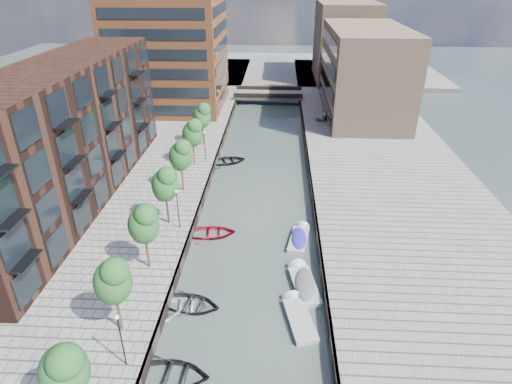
# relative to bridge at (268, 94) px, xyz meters

# --- Properties ---
(water) EXTENTS (300.00, 300.00, 0.00)m
(water) POSITION_rel_bridge_xyz_m (0.00, -32.00, -1.39)
(water) COLOR #38473F
(water) RESTS_ON ground
(quay_right) EXTENTS (20.00, 140.00, 1.00)m
(quay_right) POSITION_rel_bridge_xyz_m (16.00, -32.00, -0.89)
(quay_right) COLOR gray
(quay_right) RESTS_ON ground
(quay_wall_left) EXTENTS (0.25, 140.00, 1.00)m
(quay_wall_left) POSITION_rel_bridge_xyz_m (-6.10, -32.00, -0.89)
(quay_wall_left) COLOR #332823
(quay_wall_left) RESTS_ON ground
(quay_wall_right) EXTENTS (0.25, 140.00, 1.00)m
(quay_wall_right) POSITION_rel_bridge_xyz_m (6.10, -32.00, -0.89)
(quay_wall_right) COLOR #332823
(quay_wall_right) RESTS_ON ground
(far_closure) EXTENTS (80.00, 40.00, 1.00)m
(far_closure) POSITION_rel_bridge_xyz_m (0.00, 28.00, -0.89)
(far_closure) COLOR gray
(far_closure) RESTS_ON ground
(apartment_block) EXTENTS (8.00, 38.00, 14.00)m
(apartment_block) POSITION_rel_bridge_xyz_m (-20.00, -42.00, 6.61)
(apartment_block) COLOR black
(apartment_block) RESTS_ON quay_left
(tower) EXTENTS (18.00, 18.00, 30.00)m
(tower) POSITION_rel_bridge_xyz_m (-17.00, -7.00, 14.61)
(tower) COLOR brown
(tower) RESTS_ON quay_left
(tan_block_near) EXTENTS (12.00, 25.00, 14.00)m
(tan_block_near) POSITION_rel_bridge_xyz_m (16.00, -10.00, 6.61)
(tan_block_near) COLOR #8D6D56
(tan_block_near) RESTS_ON quay_right
(tan_block_far) EXTENTS (12.00, 20.00, 16.00)m
(tan_block_far) POSITION_rel_bridge_xyz_m (16.00, 16.00, 7.61)
(tan_block_far) COLOR #8D6D56
(tan_block_far) RESTS_ON quay_right
(bridge) EXTENTS (13.00, 6.00, 1.30)m
(bridge) POSITION_rel_bridge_xyz_m (0.00, 0.00, 0.00)
(bridge) COLOR gray
(bridge) RESTS_ON ground
(tree_0) EXTENTS (2.50, 2.50, 5.95)m
(tree_0) POSITION_rel_bridge_xyz_m (-8.50, -68.00, 3.92)
(tree_0) COLOR #382619
(tree_0) RESTS_ON quay_left
(tree_1) EXTENTS (2.50, 2.50, 5.95)m
(tree_1) POSITION_rel_bridge_xyz_m (-8.50, -61.00, 3.92)
(tree_1) COLOR #382619
(tree_1) RESTS_ON quay_left
(tree_2) EXTENTS (2.50, 2.50, 5.95)m
(tree_2) POSITION_rel_bridge_xyz_m (-8.50, -54.00, 3.92)
(tree_2) COLOR #382619
(tree_2) RESTS_ON quay_left
(tree_3) EXTENTS (2.50, 2.50, 5.95)m
(tree_3) POSITION_rel_bridge_xyz_m (-8.50, -47.00, 3.92)
(tree_3) COLOR #382619
(tree_3) RESTS_ON quay_left
(tree_4) EXTENTS (2.50, 2.50, 5.95)m
(tree_4) POSITION_rel_bridge_xyz_m (-8.50, -40.00, 3.92)
(tree_4) COLOR #382619
(tree_4) RESTS_ON quay_left
(tree_5) EXTENTS (2.50, 2.50, 5.95)m
(tree_5) POSITION_rel_bridge_xyz_m (-8.50, -33.00, 3.92)
(tree_5) COLOR #382619
(tree_5) RESTS_ON quay_left
(tree_6) EXTENTS (2.50, 2.50, 5.95)m
(tree_6) POSITION_rel_bridge_xyz_m (-8.50, -26.00, 3.92)
(tree_6) COLOR #382619
(tree_6) RESTS_ON quay_left
(lamp_0) EXTENTS (0.24, 0.24, 4.12)m
(lamp_0) POSITION_rel_bridge_xyz_m (-7.20, -64.00, 2.12)
(lamp_0) COLOR black
(lamp_0) RESTS_ON quay_left
(lamp_1) EXTENTS (0.24, 0.24, 4.12)m
(lamp_1) POSITION_rel_bridge_xyz_m (-7.20, -48.00, 2.12)
(lamp_1) COLOR black
(lamp_1) RESTS_ON quay_left
(lamp_2) EXTENTS (0.24, 0.24, 4.12)m
(lamp_2) POSITION_rel_bridge_xyz_m (-7.20, -32.00, 2.12)
(lamp_2) COLOR black
(lamp_2) RESTS_ON quay_left
(sloop_0) EXTENTS (5.25, 4.15, 0.98)m
(sloop_0) POSITION_rel_bridge_xyz_m (-4.37, -57.59, -1.39)
(sloop_0) COLOR black
(sloop_0) RESTS_ON ground
(sloop_1) EXTENTS (5.23, 3.83, 1.05)m
(sloop_1) POSITION_rel_bridge_xyz_m (-4.36, -64.12, -1.39)
(sloop_1) COLOR black
(sloop_1) RESTS_ON ground
(sloop_2) EXTENTS (5.13, 3.97, 0.98)m
(sloop_2) POSITION_rel_bridge_xyz_m (-4.18, -47.55, -1.39)
(sloop_2) COLOR #A41126
(sloop_2) RESTS_ON ground
(sloop_3) EXTENTS (4.36, 3.35, 0.84)m
(sloop_3) POSITION_rel_bridge_xyz_m (-4.90, -57.83, -1.39)
(sloop_3) COLOR silver
(sloop_3) RESTS_ON ground
(sloop_4) EXTENTS (5.96, 5.05, 1.05)m
(sloop_4) POSITION_rel_bridge_xyz_m (-4.68, -30.01, -1.39)
(sloop_4) COLOR black
(sloop_4) RESTS_ON ground
(motorboat_2) EXTENTS (2.66, 5.05, 1.60)m
(motorboat_2) POSITION_rel_bridge_xyz_m (3.86, -58.16, -1.30)
(motorboat_2) COLOR #ADADAB
(motorboat_2) RESTS_ON ground
(motorboat_3) EXTENTS (2.38, 4.83, 1.54)m
(motorboat_3) POSITION_rel_bridge_xyz_m (4.35, -47.80, -1.20)
(motorboat_3) COLOR #B8B7B6
(motorboat_3) RESTS_ON ground
(motorboat_4) EXTENTS (2.69, 5.37, 1.71)m
(motorboat_4) POSITION_rel_bridge_xyz_m (4.43, -54.48, -1.18)
(motorboat_4) COLOR #B5B6B4
(motorboat_4) RESTS_ON ground
(car) EXTENTS (3.06, 4.23, 1.34)m
(car) POSITION_rel_bridge_xyz_m (9.50, -13.35, 0.28)
(car) COLOR #A3A4A7
(car) RESTS_ON quay_right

